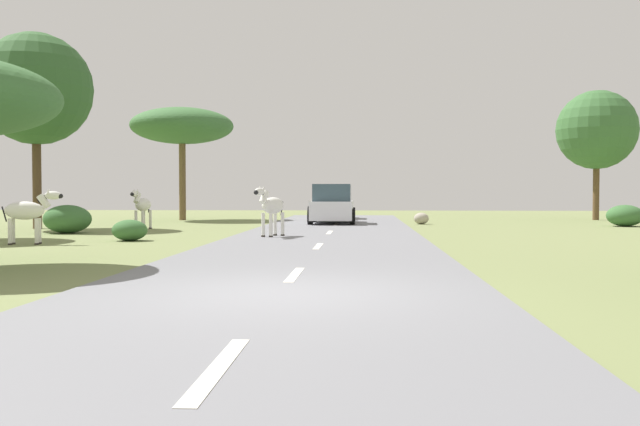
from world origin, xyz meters
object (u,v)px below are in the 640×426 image
at_px(zebra_0, 271,206).
at_px(zebra_1, 142,205).
at_px(zebra_2, 28,211).
at_px(rock_0, 421,218).
at_px(tree_5, 36,89).
at_px(car_1, 332,205).
at_px(tree_3, 182,126).
at_px(tree_0, 597,130).
at_px(bush_2, 67,219).
at_px(bush_1, 130,230).
at_px(car_0, 329,203).
at_px(bush_0, 625,216).

xyz_separation_m(zebra_0, zebra_1, (-5.64, 4.69, -0.06)).
distance_m(zebra_2, rock_0, 17.29).
xyz_separation_m(zebra_2, tree_5, (-3.69, 8.03, 4.56)).
height_order(zebra_1, car_1, car_1).
bearing_deg(car_1, tree_3, 151.36).
height_order(tree_0, tree_3, tree_0).
height_order(tree_5, bush_2, tree_5).
bearing_deg(tree_0, zebra_0, -134.77).
bearing_deg(tree_3, bush_1, -80.71).
bearing_deg(bush_1, car_0, 72.60).
relative_size(zebra_0, zebra_2, 0.99).
relative_size(zebra_0, car_1, 0.36).
bearing_deg(car_1, zebra_2, -122.52).
relative_size(bush_0, bush_1, 1.46).
xyz_separation_m(zebra_0, rock_0, (5.47, 9.69, -0.74)).
bearing_deg(bush_0, zebra_1, -169.72).
bearing_deg(bush_1, zebra_2, -145.78).
distance_m(zebra_1, bush_1, 6.36).
xyz_separation_m(zebra_0, car_0, (1.08, 14.79, -0.14)).
height_order(tree_0, rock_0, tree_0).
bearing_deg(tree_0, tree_3, -176.27).
distance_m(zebra_0, bush_1, 4.30).
bearing_deg(zebra_2, tree_0, 119.14).
height_order(zebra_1, zebra_2, zebra_1).
bearing_deg(tree_0, rock_0, -150.50).
relative_size(zebra_2, tree_3, 0.28).
xyz_separation_m(zebra_2, car_0, (7.36, 17.76, -0.06)).
bearing_deg(rock_0, bush_0, -10.01).
bearing_deg(car_1, bush_0, -5.53).
bearing_deg(tree_0, bush_0, -99.13).
xyz_separation_m(car_0, car_1, (0.41, -5.44, 0.00)).
height_order(zebra_0, car_1, car_1).
height_order(car_0, bush_2, car_0).
relative_size(tree_5, rock_0, 11.51).
height_order(bush_1, bush_2, bush_2).
distance_m(tree_3, bush_2, 12.36).
relative_size(zebra_1, bush_0, 1.10).
distance_m(bush_2, rock_0, 14.98).
bearing_deg(bush_2, zebra_0, -15.83).
distance_m(tree_3, tree_5, 9.30).
distance_m(bush_1, rock_0, 14.60).
bearing_deg(tree_5, tree_3, 67.79).
bearing_deg(bush_1, tree_0, 41.02).
height_order(car_1, bush_0, car_1).
bearing_deg(zebra_2, car_1, 136.55).
xyz_separation_m(car_1, bush_0, (12.34, -1.13, -0.40)).
distance_m(zebra_1, tree_5, 6.29).
height_order(car_0, car_1, same).
xyz_separation_m(zebra_1, car_0, (6.72, 10.10, -0.08)).
bearing_deg(bush_1, zebra_1, 105.02).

